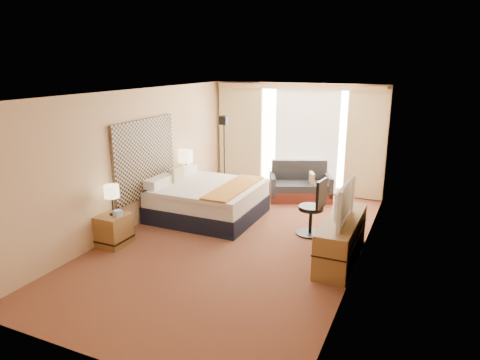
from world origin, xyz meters
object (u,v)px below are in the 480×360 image
at_px(nightstand_left, 114,230).
at_px(desk_chair, 314,210).
at_px(floor_lamp, 224,140).
at_px(television, 339,202).
at_px(bed, 207,200).
at_px(lamp_right, 186,157).
at_px(nightstand_right, 188,191).
at_px(media_dresser, 341,239).
at_px(lamp_left, 112,192).
at_px(loveseat, 300,187).

xyz_separation_m(nightstand_left, desk_chair, (3.03, 1.86, 0.20)).
distance_m(floor_lamp, television, 4.01).
xyz_separation_m(bed, desk_chair, (2.23, -0.04, 0.11)).
relative_size(bed, desk_chair, 1.90).
height_order(desk_chair, lamp_right, lamp_right).
height_order(nightstand_left, lamp_right, lamp_right).
relative_size(nightstand_left, floor_lamp, 0.29).
bearing_deg(nightstand_right, media_dresser, -21.40).
distance_m(nightstand_left, bed, 2.07).
bearing_deg(media_dresser, nightstand_right, 158.60).
bearing_deg(nightstand_right, lamp_left, -89.67).
xyz_separation_m(desk_chair, television, (0.62, -0.95, 0.54)).
bearing_deg(desk_chair, lamp_right, 175.25).
bearing_deg(lamp_left, nightstand_left, -155.20).
bearing_deg(lamp_left, lamp_right, 91.67).
distance_m(nightstand_right, loveseat, 2.57).
distance_m(bed, lamp_right, 1.28).
bearing_deg(nightstand_left, lamp_right, 91.34).
relative_size(bed, television, 1.86).
relative_size(bed, floor_lamp, 1.07).
distance_m(media_dresser, lamp_left, 3.88).
height_order(media_dresser, lamp_right, lamp_right).
bearing_deg(nightstand_right, desk_chair, -11.92).
relative_size(nightstand_right, lamp_left, 1.04).
bearing_deg(bed, loveseat, 54.06).
height_order(nightstand_right, loveseat, loveseat).
bearing_deg(lamp_right, media_dresser, -21.48).
xyz_separation_m(desk_chair, lamp_left, (-3.02, -1.85, 0.48)).
bearing_deg(nightstand_left, lamp_left, 24.80).
xyz_separation_m(nightstand_right, media_dresser, (3.70, -1.45, 0.07)).
bearing_deg(media_dresser, lamp_left, -164.19).
bearing_deg(nightstand_left, television, 14.01).
height_order(lamp_right, television, television).
bearing_deg(television, desk_chair, 33.10).
height_order(floor_lamp, desk_chair, floor_lamp).
bearing_deg(media_dresser, desk_chair, 129.43).
bearing_deg(floor_lamp, nightstand_left, -98.30).
xyz_separation_m(desk_chair, lamp_right, (-3.09, 0.67, 0.58)).
height_order(media_dresser, bed, bed).
bearing_deg(desk_chair, nightstand_right, 175.55).
bearing_deg(lamp_left, bed, 67.22).
relative_size(desk_chair, lamp_right, 1.63).
distance_m(nightstand_left, floor_lamp, 3.55).
bearing_deg(television, lamp_right, 66.56).
height_order(bed, desk_chair, desk_chair).
bearing_deg(nightstand_left, media_dresser, 15.84).
distance_m(nightstand_left, loveseat, 4.41).
height_order(nightstand_left, nightstand_right, same).
height_order(loveseat, floor_lamp, floor_lamp).
bearing_deg(nightstand_right, bed, -36.55).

